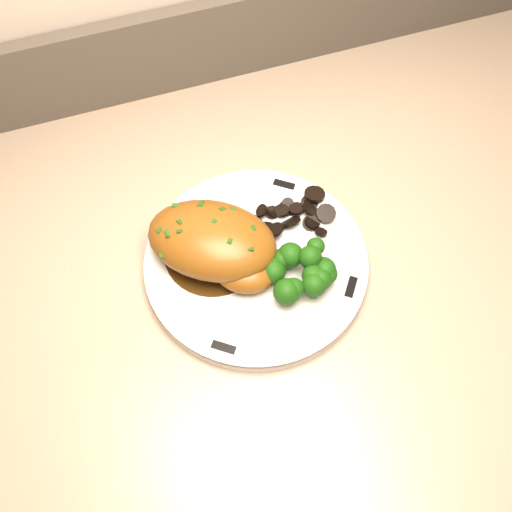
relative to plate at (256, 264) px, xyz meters
name	(u,v)px	position (x,y,z in m)	size (l,w,h in m)	color
plate	(256,264)	(0.00, 0.00, 0.00)	(0.25, 0.25, 0.02)	white
rim_accent_0	(284,185)	(0.06, 0.09, 0.01)	(0.03, 0.01, 0.00)	black
rim_accent_1	(165,234)	(-0.09, 0.06, 0.01)	(0.03, 0.01, 0.00)	black
rim_accent_2	(224,347)	(-0.06, -0.09, 0.01)	(0.03, 0.01, 0.00)	black
rim_accent_3	(351,287)	(0.09, -0.06, 0.01)	(0.03, 0.01, 0.00)	black
gravy_pool	(214,253)	(-0.04, 0.02, 0.01)	(0.11, 0.11, 0.00)	#341F09
chicken_breast	(216,244)	(-0.04, 0.02, 0.04)	(0.17, 0.16, 0.06)	brown
mushroom_pile	(286,223)	(0.05, 0.03, 0.01)	(0.09, 0.07, 0.02)	black
broccoli_florets	(300,269)	(0.04, -0.04, 0.03)	(0.09, 0.07, 0.04)	#468036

